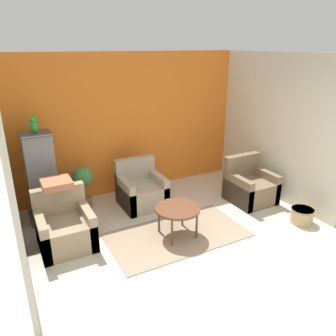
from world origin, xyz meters
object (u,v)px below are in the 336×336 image
(armchair_right, at_px, (250,187))
(birdcage, at_px, (42,178))
(armchair_middle, at_px, (141,191))
(wicker_basket, at_px, (302,215))
(armchair_left, at_px, (65,229))
(coffee_table, at_px, (178,210))
(parrot, at_px, (34,125))
(potted_plant, at_px, (83,182))

(armchair_right, distance_m, birdcage, 3.76)
(armchair_middle, distance_m, wicker_basket, 2.84)
(armchair_left, distance_m, armchair_middle, 1.68)
(armchair_middle, bearing_deg, coffee_table, -86.54)
(parrot, bearing_deg, coffee_table, -42.05)
(coffee_table, relative_size, armchair_middle, 0.82)
(armchair_middle, height_order, parrot, parrot)
(coffee_table, relative_size, parrot, 2.45)
(armchair_left, height_order, armchair_right, same)
(armchair_right, bearing_deg, potted_plant, 157.72)
(coffee_table, bearing_deg, potted_plant, 123.00)
(potted_plant, bearing_deg, coffee_table, -57.00)
(armchair_middle, bearing_deg, birdcage, 169.24)
(birdcage, relative_size, wicker_basket, 3.96)
(potted_plant, distance_m, wicker_basket, 3.85)
(coffee_table, distance_m, birdcage, 2.35)
(parrot, bearing_deg, armchair_right, -17.54)
(coffee_table, relative_size, birdcage, 0.46)
(birdcage, height_order, parrot, parrot)
(armchair_middle, relative_size, birdcage, 0.56)
(coffee_table, xyz_separation_m, parrot, (-1.73, 1.56, 1.21))
(coffee_table, bearing_deg, armchair_left, 161.17)
(coffee_table, height_order, birdcage, birdcage)
(coffee_table, bearing_deg, parrot, 137.95)
(birdcage, bearing_deg, coffee_table, -42.00)
(armchair_left, distance_m, parrot, 1.71)
(armchair_middle, xyz_separation_m, potted_plant, (-0.97, 0.37, 0.24))
(armchair_left, xyz_separation_m, parrot, (-0.13, 1.01, 1.37))
(armchair_right, bearing_deg, birdcage, 162.49)
(wicker_basket, bearing_deg, armchair_right, 101.84)
(birdcage, relative_size, potted_plant, 1.90)
(birdcage, bearing_deg, armchair_middle, -10.76)
(armchair_right, bearing_deg, wicker_basket, -78.16)
(armchair_right, relative_size, wicker_basket, 2.22)
(parrot, distance_m, potted_plant, 1.32)
(coffee_table, distance_m, armchair_middle, 1.26)
(armchair_middle, relative_size, parrot, 2.98)
(armchair_right, xyz_separation_m, parrot, (-3.56, 1.12, 1.37))
(armchair_left, xyz_separation_m, potted_plant, (0.56, 1.07, 0.24))
(armchair_left, xyz_separation_m, birdcage, (-0.13, 1.01, 0.46))
(birdcage, bearing_deg, potted_plant, 4.73)
(birdcage, distance_m, wicker_basket, 4.41)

